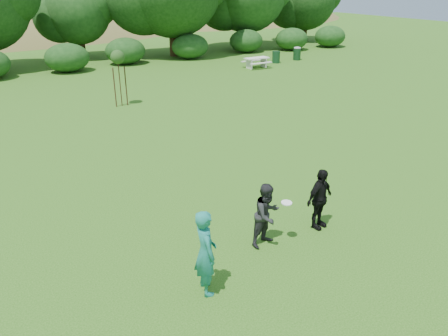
% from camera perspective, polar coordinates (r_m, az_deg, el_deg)
% --- Properties ---
extents(ground, '(120.00, 120.00, 0.00)m').
position_cam_1_polar(ground, '(10.91, 8.25, -10.76)').
color(ground, '#19470C').
rests_on(ground, ground).
extents(player_teal, '(0.58, 0.77, 1.92)m').
position_cam_1_polar(player_teal, '(9.09, -2.42, -10.95)').
color(player_teal, '#197367').
rests_on(player_teal, ground).
extents(player_grey, '(0.91, 0.78, 1.63)m').
position_cam_1_polar(player_grey, '(10.73, 5.64, -6.10)').
color(player_grey, black).
rests_on(player_grey, ground).
extents(player_black, '(1.04, 0.61, 1.67)m').
position_cam_1_polar(player_black, '(11.64, 12.38, -3.98)').
color(player_black, black).
rests_on(player_black, ground).
extents(trash_can_near, '(0.60, 0.60, 0.90)m').
position_cam_1_polar(trash_can_near, '(35.45, 6.81, 14.19)').
color(trash_can_near, '#153A21').
rests_on(trash_can_near, ground).
extents(frisbee, '(0.27, 0.27, 0.04)m').
position_cam_1_polar(frisbee, '(10.69, 8.18, -4.52)').
color(frisbee, white).
rests_on(frisbee, ground).
extents(sapling, '(0.70, 0.70, 2.85)m').
position_cam_1_polar(sapling, '(23.09, -13.72, 13.70)').
color(sapling, '#3A2016').
rests_on(sapling, ground).
extents(picnic_table, '(1.80, 1.48, 0.76)m').
position_cam_1_polar(picnic_table, '(33.21, 4.28, 13.78)').
color(picnic_table, silver).
rests_on(picnic_table, ground).
extents(trash_can_lidded, '(0.60, 0.60, 1.05)m').
position_cam_1_polar(trash_can_lidded, '(37.01, 9.51, 14.58)').
color(trash_can_lidded, '#13361C').
rests_on(trash_can_lidded, ground).
extents(hillside, '(150.00, 72.00, 52.00)m').
position_cam_1_polar(hillside, '(77.64, -26.26, 7.64)').
color(hillside, olive).
rests_on(hillside, ground).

